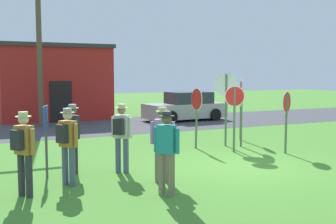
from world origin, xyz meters
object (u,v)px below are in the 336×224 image
utility_pole (39,32)px  person_in_dark_shirt (163,140)px  parked_car_on_street (186,107)px  person_in_teal (121,133)px  stop_sign_rear_left (197,107)px  stop_sign_leaning_right (287,112)px  person_on_left (23,148)px  person_with_sunhat (167,148)px  person_holding_notes (67,141)px  stop_sign_nearest (226,95)px  stop_sign_low_front (241,107)px  person_in_blue (73,134)px  stop_sign_leaning_left (241,99)px  stop_sign_rear_right (234,108)px  info_panel_leftmost (46,128)px

utility_pole → person_in_dark_shirt: (1.12, -11.39, -3.39)m
parked_car_on_street → person_in_teal: 11.85m
stop_sign_rear_left → stop_sign_leaning_right: bearing=-43.0°
parked_car_on_street → person_in_dark_shirt: person_in_dark_shirt is taller
stop_sign_leaning_right → stop_sign_rear_left: stop_sign_rear_left is taller
parked_car_on_street → person_on_left: person_on_left is taller
parked_car_on_street → stop_sign_leaning_right: 9.56m
person_with_sunhat → person_in_dark_shirt: bearing=70.3°
person_holding_notes → stop_sign_nearest: bearing=25.5°
stop_sign_nearest → stop_sign_leaning_right: (0.97, -1.94, -0.44)m
stop_sign_low_front → person_in_dark_shirt: (-4.34, -3.13, -0.37)m
utility_pole → stop_sign_rear_left: bearing=-63.7°
parked_car_on_street → person_in_blue: 12.17m
person_in_teal → person_holding_notes: (-1.48, -0.67, 0.00)m
stop_sign_nearest → person_with_sunhat: (-4.29, -4.44, -0.76)m
stop_sign_leaning_left → stop_sign_rear_right: size_ratio=1.08×
person_in_blue → person_in_dark_shirt: (1.68, -1.74, 0.00)m
person_on_left → person_holding_notes: bearing=26.0°
stop_sign_nearest → info_panel_leftmost: size_ratio=1.46×
stop_sign_nearest → person_with_sunhat: stop_sign_nearest is taller
person_in_teal → person_with_sunhat: bearing=-84.7°
parked_car_on_street → stop_sign_rear_left: (-3.46, -7.48, 0.68)m
stop_sign_leaning_right → person_in_blue: size_ratio=1.12×
utility_pole → stop_sign_rear_left: utility_pole is taller
stop_sign_low_front → stop_sign_nearest: (-0.40, 0.33, 0.39)m
person_on_left → person_holding_notes: same height
person_in_blue → person_in_teal: bearing=-22.5°
person_with_sunhat → info_panel_leftmost: (-2.01, 2.52, 0.21)m
person_in_blue → person_with_sunhat: bearing=-64.0°
parked_car_on_street → stop_sign_leaning_left: 6.83m
person_holding_notes → stop_sign_rear_right: bearing=17.6°
parked_car_on_street → stop_sign_leaning_left: stop_sign_leaning_left is taller
stop_sign_leaning_right → person_in_blue: (-6.58, 0.22, -0.32)m
person_in_blue → info_panel_leftmost: bearing=-163.7°
stop_sign_leaning_left → person_in_dark_shirt: 6.69m
parked_car_on_street → stop_sign_rear_left: size_ratio=2.19×
person_holding_notes → person_in_blue: bearing=72.2°
stop_sign_rear_right → person_in_teal: bearing=-165.0°
utility_pole → stop_sign_rear_right: 10.58m
stop_sign_leaning_left → stop_sign_leaning_right: (-0.22, -2.76, -0.25)m
person_holding_notes → person_in_dark_shirt: same height
person_on_left → person_with_sunhat: bearing=-22.8°
stop_sign_nearest → parked_car_on_street: bearing=72.8°
person_with_sunhat → person_in_blue: bearing=116.0°
stop_sign_rear_right → stop_sign_rear_left: 1.34m
person_holding_notes → stop_sign_leaning_right: bearing=7.5°
person_on_left → info_panel_leftmost: (0.65, 1.41, 0.19)m
utility_pole → person_in_dark_shirt: size_ratio=4.83×
utility_pole → stop_sign_low_front: bearing=-56.6°
stop_sign_rear_right → info_panel_leftmost: stop_sign_rear_right is taller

